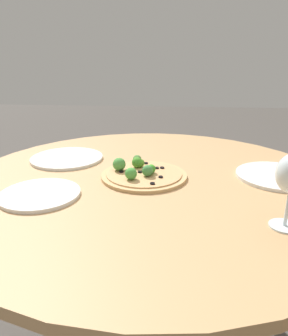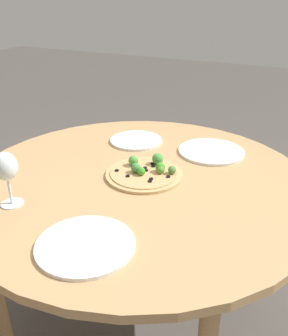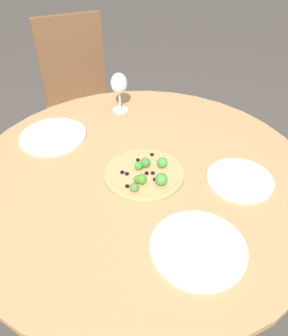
% 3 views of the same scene
% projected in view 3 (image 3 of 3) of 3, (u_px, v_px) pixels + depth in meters
% --- Properties ---
extents(ground_plane, '(12.00, 12.00, 0.00)m').
position_uv_depth(ground_plane, '(142.00, 284.00, 1.57)').
color(ground_plane, '#4C4742').
extents(dining_table, '(1.19, 1.19, 0.72)m').
position_uv_depth(dining_table, '(141.00, 186.00, 1.16)').
color(dining_table, tan).
rests_on(dining_table, ground_plane).
extents(chair, '(0.55, 0.55, 0.94)m').
position_uv_depth(chair, '(80.00, 99.00, 1.97)').
color(chair, brown).
rests_on(chair, ground_plane).
extents(pizza, '(0.27, 0.27, 0.06)m').
position_uv_depth(pizza, '(145.00, 173.00, 1.08)').
color(pizza, tan).
rests_on(pizza, dining_table).
extents(wine_glass, '(0.07, 0.07, 0.17)m').
position_uv_depth(wine_glass, '(119.00, 85.00, 1.35)').
color(wine_glass, silver).
rests_on(wine_glass, dining_table).
extents(plate_near, '(0.22, 0.22, 0.01)m').
position_uv_depth(plate_near, '(240.00, 180.00, 1.07)').
color(plate_near, silver).
rests_on(plate_near, dining_table).
extents(plate_far, '(0.26, 0.26, 0.01)m').
position_uv_depth(plate_far, '(198.00, 248.00, 0.86)').
color(plate_far, silver).
rests_on(plate_far, dining_table).
extents(plate_side, '(0.25, 0.25, 0.01)m').
position_uv_depth(plate_side, '(53.00, 136.00, 1.26)').
color(plate_side, silver).
rests_on(plate_side, dining_table).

